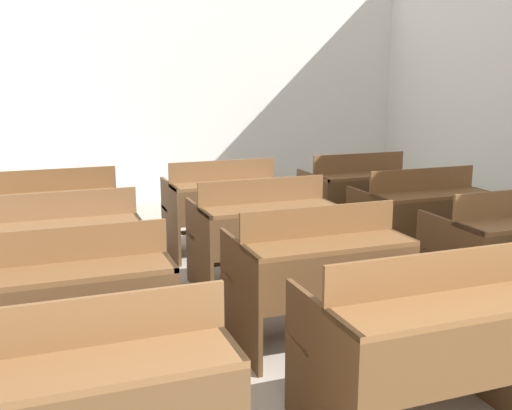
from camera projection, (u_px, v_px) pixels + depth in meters
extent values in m
cube|color=silver|center=(153.00, 84.00, 7.83)|extent=(7.23, 0.06, 3.18)
cube|color=silver|center=(460.00, 98.00, 7.59)|extent=(0.06, 3.21, 1.21)
cube|color=brown|center=(218.00, 401.00, 2.53)|extent=(0.03, 0.73, 0.72)
cube|color=brown|center=(93.00, 368.00, 2.10)|extent=(1.06, 0.33, 0.03)
cube|color=brown|center=(88.00, 322.00, 2.22)|extent=(1.06, 0.02, 0.19)
cube|color=brown|center=(87.00, 382.00, 2.55)|extent=(1.06, 0.27, 0.03)
cube|color=#54371E|center=(319.00, 378.00, 2.73)|extent=(0.03, 0.73, 0.72)
cube|color=#54371E|center=(500.00, 343.00, 3.08)|extent=(0.03, 0.73, 0.72)
cube|color=brown|center=(446.00, 308.00, 2.65)|extent=(1.06, 0.33, 0.03)
cube|color=#54371E|center=(466.00, 360.00, 2.54)|extent=(1.00, 0.02, 0.32)
cube|color=brown|center=(426.00, 273.00, 2.76)|extent=(1.06, 0.02, 0.19)
cube|color=brown|center=(389.00, 328.00, 3.10)|extent=(1.06, 0.27, 0.03)
cube|color=#54371E|center=(387.00, 376.00, 3.15)|extent=(1.00, 0.04, 0.04)
cube|color=brown|center=(165.00, 307.00, 3.55)|extent=(0.03, 0.73, 0.72)
cube|color=brown|center=(73.00, 272.00, 3.12)|extent=(1.06, 0.33, 0.03)
cube|color=brown|center=(77.00, 315.00, 3.02)|extent=(1.00, 0.02, 0.32)
cube|color=brown|center=(70.00, 244.00, 3.24)|extent=(1.06, 0.02, 0.19)
cube|color=brown|center=(71.00, 294.00, 3.57)|extent=(1.06, 0.27, 0.03)
cube|color=brown|center=(74.00, 336.00, 3.63)|extent=(1.00, 0.04, 0.04)
cube|color=#53361E|center=(240.00, 297.00, 3.71)|extent=(0.03, 0.73, 0.72)
cube|color=#53361E|center=(383.00, 278.00, 4.06)|extent=(0.03, 0.73, 0.72)
cube|color=brown|center=(330.00, 245.00, 3.63)|extent=(1.06, 0.33, 0.03)
cube|color=#53361E|center=(342.00, 280.00, 3.52)|extent=(1.00, 0.02, 0.32)
cube|color=brown|center=(319.00, 221.00, 3.75)|extent=(1.06, 0.02, 0.19)
cube|color=brown|center=(300.00, 267.00, 4.08)|extent=(1.06, 0.27, 0.03)
cube|color=#53361E|center=(300.00, 304.00, 4.14)|extent=(1.00, 0.04, 0.04)
cube|color=brown|center=(447.00, 269.00, 4.25)|extent=(0.03, 0.73, 0.72)
cube|color=brown|center=(484.00, 245.00, 4.62)|extent=(1.06, 0.27, 0.03)
cube|color=brown|center=(481.00, 278.00, 4.68)|extent=(1.00, 0.04, 0.04)
cube|color=brown|center=(136.00, 257.00, 4.52)|extent=(0.03, 0.73, 0.72)
cube|color=brown|center=(63.00, 225.00, 4.09)|extent=(1.06, 0.33, 0.03)
cube|color=brown|center=(66.00, 256.00, 3.99)|extent=(1.00, 0.02, 0.32)
cube|color=brown|center=(61.00, 205.00, 4.21)|extent=(1.06, 0.02, 0.19)
cube|color=brown|center=(62.00, 247.00, 4.54)|extent=(1.06, 0.27, 0.03)
cube|color=brown|center=(65.00, 281.00, 4.60)|extent=(1.00, 0.04, 0.04)
cube|color=brown|center=(199.00, 251.00, 4.70)|extent=(0.03, 0.73, 0.72)
cube|color=brown|center=(317.00, 238.00, 5.05)|extent=(0.03, 0.73, 0.72)
cube|color=brown|center=(269.00, 208.00, 4.62)|extent=(1.06, 0.33, 0.03)
cube|color=brown|center=(277.00, 235.00, 4.51)|extent=(1.00, 0.02, 0.32)
cube|color=brown|center=(262.00, 191.00, 4.74)|extent=(1.06, 0.02, 0.19)
cube|color=brown|center=(251.00, 230.00, 5.07)|extent=(1.06, 0.27, 0.03)
cube|color=brown|center=(251.00, 260.00, 5.13)|extent=(1.00, 0.04, 0.04)
cube|color=#52351C|center=(367.00, 233.00, 5.21)|extent=(0.03, 0.73, 0.72)
cube|color=#52351C|center=(463.00, 223.00, 5.56)|extent=(0.03, 0.73, 0.72)
cube|color=brown|center=(433.00, 195.00, 5.13)|extent=(1.06, 0.33, 0.03)
cube|color=#52351C|center=(443.00, 219.00, 5.03)|extent=(1.00, 0.02, 0.32)
cube|color=brown|center=(423.00, 179.00, 5.25)|extent=(1.06, 0.02, 0.19)
cube|color=brown|center=(402.00, 215.00, 5.58)|extent=(1.06, 0.27, 0.03)
cube|color=#52351C|center=(401.00, 243.00, 5.64)|extent=(1.00, 0.04, 0.04)
cube|color=#54371E|center=(116.00, 224.00, 5.53)|extent=(0.03, 0.73, 0.72)
cube|color=brown|center=(56.00, 196.00, 5.10)|extent=(1.06, 0.33, 0.03)
cube|color=#54371E|center=(58.00, 220.00, 5.00)|extent=(1.00, 0.02, 0.32)
cube|color=brown|center=(54.00, 180.00, 5.22)|extent=(1.06, 0.02, 0.19)
cube|color=brown|center=(56.00, 216.00, 5.55)|extent=(1.06, 0.27, 0.03)
cube|color=#54371E|center=(58.00, 244.00, 5.61)|extent=(1.00, 0.04, 0.04)
cube|color=brown|center=(170.00, 220.00, 5.70)|extent=(0.03, 0.73, 0.72)
cube|color=brown|center=(271.00, 211.00, 6.05)|extent=(0.03, 0.73, 0.72)
cube|color=brown|center=(228.00, 184.00, 5.62)|extent=(1.06, 0.33, 0.03)
cube|color=brown|center=(233.00, 206.00, 5.52)|extent=(1.00, 0.02, 0.32)
cube|color=brown|center=(223.00, 170.00, 5.74)|extent=(1.06, 0.02, 0.19)
cube|color=brown|center=(215.00, 204.00, 6.07)|extent=(1.06, 0.27, 0.03)
cube|color=brown|center=(216.00, 230.00, 6.13)|extent=(1.00, 0.04, 0.04)
cube|color=#54381F|center=(312.00, 208.00, 6.20)|extent=(0.03, 0.73, 0.72)
cube|color=#54381F|center=(397.00, 201.00, 6.55)|extent=(0.03, 0.73, 0.72)
cube|color=brown|center=(366.00, 175.00, 6.12)|extent=(1.06, 0.33, 0.03)
cube|color=#54381F|center=(374.00, 195.00, 6.02)|extent=(1.00, 0.02, 0.32)
cube|color=brown|center=(359.00, 163.00, 6.24)|extent=(1.06, 0.02, 0.19)
cube|color=brown|center=(345.00, 194.00, 6.57)|extent=(1.06, 0.27, 0.03)
cube|color=#54381F|center=(344.00, 218.00, 6.63)|extent=(1.00, 0.04, 0.04)
cylinder|color=#1E6B33|center=(444.00, 201.00, 7.46)|extent=(0.23, 0.23, 0.33)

